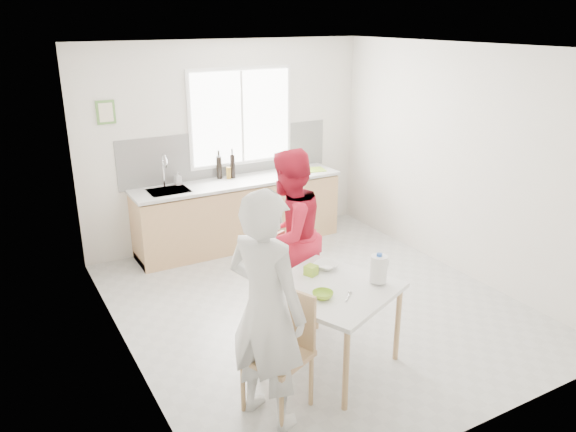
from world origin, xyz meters
name	(u,v)px	position (x,y,z in m)	size (l,w,h in m)	color
ground	(315,304)	(0.00, 0.00, 0.00)	(4.50, 4.50, 0.00)	#B7B7B2
room_shell	(318,157)	(0.00, 0.00, 1.64)	(4.50, 4.50, 4.50)	silver
window	(241,117)	(0.20, 2.23, 1.70)	(1.50, 0.06, 1.30)	white
backsplash	(228,153)	(0.00, 2.24, 1.23)	(3.00, 0.02, 0.65)	white
picture_frame	(106,112)	(-1.55, 2.23, 1.90)	(0.22, 0.03, 0.28)	#5A8E40
kitchen_counter	(239,216)	(0.00, 1.95, 0.42)	(2.84, 0.64, 1.37)	tan
dining_table	(331,296)	(-0.48, -1.01, 0.69)	(1.32, 1.32, 0.77)	silver
chair_left	(283,346)	(-1.10, -1.27, 0.54)	(0.59, 0.59, 0.97)	tan
chair_far	(281,276)	(-0.49, -0.12, 0.50)	(0.55, 0.55, 0.91)	tan
person_white	(266,310)	(-1.29, -1.35, 0.94)	(0.68, 0.45, 1.88)	white
person_red	(288,236)	(-0.37, -0.05, 0.89)	(0.86, 0.67, 1.78)	red
bowl_green	(323,295)	(-0.65, -1.13, 0.80)	(0.18, 0.18, 0.06)	#99D130
bowl_white	(326,266)	(-0.31, -0.66, 0.80)	(0.22, 0.22, 0.05)	white
milk_jug	(379,268)	(-0.07, -1.14, 0.91)	(0.20, 0.15, 0.26)	white
green_box	(311,270)	(-0.50, -0.71, 0.82)	(0.10, 0.10, 0.09)	#90BE2B
spoon	(348,297)	(-0.47, -1.24, 0.78)	(0.01, 0.01, 0.16)	#A5A5AA
cutting_board	(312,170)	(1.12, 1.90, 0.93)	(0.35, 0.25, 0.01)	#A1D030
wine_bottle_a	(232,166)	(-0.01, 2.09, 1.08)	(0.07, 0.07, 0.32)	black
wine_bottle_b	(219,168)	(-0.18, 2.15, 1.07)	(0.07, 0.07, 0.30)	black
jar_amber	(229,173)	(-0.08, 2.07, 1.00)	(0.06, 0.06, 0.16)	olive
soap_bottle	(178,178)	(-0.76, 2.14, 1.01)	(0.08, 0.08, 0.17)	#999999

